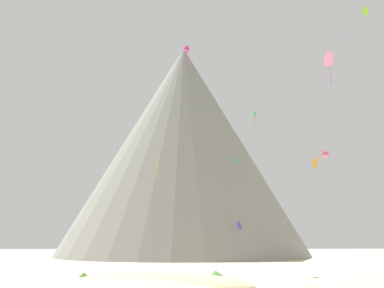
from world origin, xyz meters
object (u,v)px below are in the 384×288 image
rock_massif (180,155)px  kite_teal_mid (237,161)px  bush_ridge_crest (84,275)px  kite_magenta_high (187,49)px  kite_lime_high (365,11)px  bush_near_left (201,276)px  kite_indigo_low (239,226)px  kite_green_high (255,116)px  kite_rainbow_mid (325,154)px  kite_orange_mid (314,163)px  bush_far_right (161,284)px  kite_pink_high (329,60)px  bush_far_left (148,274)px  kite_gold_mid (158,162)px  bush_near_right (216,273)px

rock_massif → kite_teal_mid: (8.88, -60.29, -13.57)m
bush_ridge_crest → kite_teal_mid: 29.42m
kite_magenta_high → kite_lime_high: (29.82, -4.11, 5.48)m
rock_massif → kite_teal_mid: 62.43m
bush_near_left → kite_indigo_low: bearing=75.3°
kite_green_high → kite_lime_high: 35.36m
kite_magenta_high → kite_rainbow_mid: bearing=95.0°
kite_rainbow_mid → kite_orange_mid: kite_rainbow_mid is taller
bush_far_right → kite_magenta_high: 42.28m
kite_pink_high → rock_massif: bearing=0.0°
rock_massif → kite_magenta_high: size_ratio=20.09×
bush_far_right → rock_massif: 88.37m
bush_far_left → kite_gold_mid: size_ratio=0.47×
kite_pink_high → kite_gold_mid: size_ratio=1.19×
kite_gold_mid → kite_magenta_high: bearing=92.3°
kite_rainbow_mid → kite_pink_high: 23.05m
kite_magenta_high → bush_ridge_crest: bearing=-72.1°
kite_rainbow_mid → kite_indigo_low: (-15.02, 15.67, -13.28)m
kite_green_high → kite_pink_high: 35.11m
rock_massif → kite_teal_mid: rock_massif is taller
bush_near_left → kite_gold_mid: 24.99m
kite_lime_high → kite_pink_high: bearing=111.1°
kite_magenta_high → kite_teal_mid: (8.35, 0.86, -19.23)m
bush_far_right → kite_lime_high: bearing=28.3°
kite_lime_high → kite_green_high: bearing=23.0°
rock_massif → kite_magenta_high: 61.41m
rock_massif → kite_green_high: (17.34, -33.52, 2.53)m
kite_magenta_high → kite_indigo_low: kite_magenta_high is taller
bush_far_right → kite_indigo_low: bearing=72.9°
rock_massif → bush_ridge_crest: bearing=-100.0°
bush_far_left → kite_indigo_low: 41.65m
kite_magenta_high → kite_lime_high: size_ratio=2.98×
kite_rainbow_mid → kite_gold_mid: kite_rainbow_mid is taller
rock_massif → bush_near_right: bearing=-86.5°
kite_green_high → kite_pink_high: kite_green_high is taller
bush_near_left → kite_magenta_high: (-1.45, 13.68, 36.02)m
kite_orange_mid → kite_lime_high: bearing=78.9°
bush_far_left → bush_far_right: bearing=-80.7°
rock_massif → kite_orange_mid: rock_massif is taller
bush_ridge_crest → bush_far_right: (10.16, -11.70, -0.04)m
bush_ridge_crest → kite_rainbow_mid: (40.58, 22.62, 20.66)m
bush_near_right → kite_pink_high: (18.06, 1.30, 31.29)m
kite_green_high → kite_gold_mid: (-21.50, -24.13, -15.82)m
bush_ridge_crest → bush_near_right: (16.84, 1.69, 0.01)m
bush_near_right → rock_massif: rock_massif is taller
kite_indigo_low → kite_orange_mid: 26.81m
bush_far_left → kite_pink_high: kite_pink_high is taller
bush_ridge_crest → kite_gold_mid: kite_gold_mid is taller
bush_near_right → kite_lime_high: 49.25m
kite_green_high → kite_gold_mid: kite_green_high is taller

